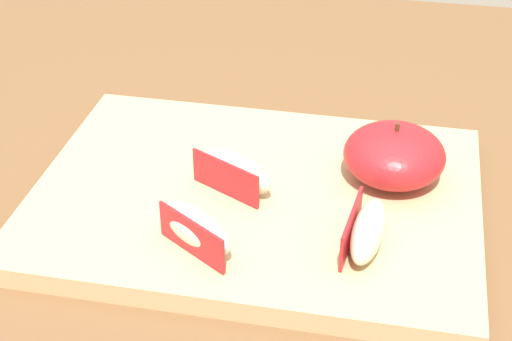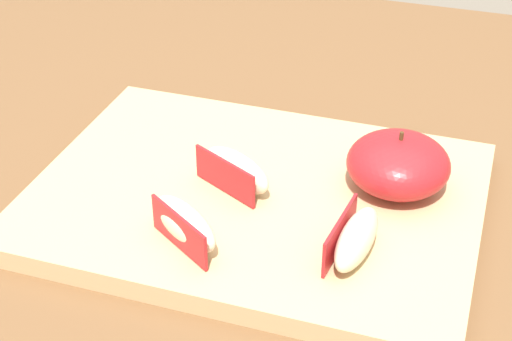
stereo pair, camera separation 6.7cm
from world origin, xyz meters
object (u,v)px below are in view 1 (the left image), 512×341
at_px(cutting_board, 256,199).
at_px(apple_wedge_back, 235,172).
at_px(apple_half_skin_up, 394,155).
at_px(apple_wedge_left, 198,229).
at_px(apple_wedge_near_knife, 367,231).

height_order(cutting_board, apple_wedge_back, apple_wedge_back).
xyz_separation_m(cutting_board, apple_half_skin_up, (0.11, 0.04, 0.03)).
distance_m(apple_wedge_left, apple_wedge_back, 0.08).
distance_m(cutting_board, apple_wedge_left, 0.09).
relative_size(cutting_board, apple_wedge_left, 5.00).
bearing_deg(apple_wedge_left, apple_half_skin_up, 41.61).
relative_size(cutting_board, apple_wedge_back, 4.89).
bearing_deg(cutting_board, apple_wedge_near_knife, -31.26).
bearing_deg(apple_half_skin_up, apple_wedge_left, -138.39).
xyz_separation_m(apple_wedge_left, apple_wedge_back, (0.01, 0.08, 0.00)).
bearing_deg(apple_wedge_near_knife, apple_half_skin_up, 82.03).
height_order(apple_half_skin_up, apple_wedge_left, apple_half_skin_up).
height_order(apple_wedge_near_knife, apple_wedge_back, same).
relative_size(apple_half_skin_up, apple_wedge_left, 1.16).
xyz_separation_m(cutting_board, apple_wedge_near_knife, (0.10, -0.06, 0.03)).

